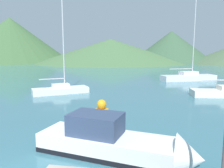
# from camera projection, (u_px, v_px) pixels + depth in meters

# --- Properties ---
(motorboat_near) EXTENTS (6.58, 2.93, 2.04)m
(motorboat_near) POSITION_uv_depth(u_px,v_px,m) (118.00, 144.00, 8.47)
(motorboat_near) COLOR white
(motorboat_near) RESTS_ON ground_plane
(sailboat_middle) EXTENTS (8.02, 4.85, 11.47)m
(sailboat_middle) POSITION_uv_depth(u_px,v_px,m) (188.00, 77.00, 30.91)
(sailboat_middle) COLOR silver
(sailboat_middle) RESTS_ON ground_plane
(sailboat_outer) EXTENTS (5.35, 4.37, 10.85)m
(sailboat_outer) POSITION_uv_depth(u_px,v_px,m) (61.00, 88.00, 21.32)
(sailboat_outer) COLOR white
(sailboat_outer) RESTS_ON ground_plane
(buoy_marker) EXTENTS (0.88, 0.88, 1.01)m
(buoy_marker) POSITION_uv_depth(u_px,v_px,m) (102.00, 109.00, 14.01)
(buoy_marker) COLOR orange
(buoy_marker) RESTS_ON ground_plane
(hill_west) EXTENTS (46.59, 46.59, 17.36)m
(hill_west) POSITION_uv_depth(u_px,v_px,m) (11.00, 40.00, 86.50)
(hill_west) COLOR #3D6038
(hill_west) RESTS_ON ground_plane
(hill_central) EXTENTS (54.77, 54.77, 8.77)m
(hill_central) POSITION_uv_depth(u_px,v_px,m) (110.00, 51.00, 81.39)
(hill_central) COLOR #476B42
(hill_central) RESTS_ON ground_plane
(hill_east) EXTENTS (31.70, 31.70, 11.89)m
(hill_east) POSITION_uv_depth(u_px,v_px,m) (171.00, 47.00, 83.70)
(hill_east) COLOR #38563D
(hill_east) RESTS_ON ground_plane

